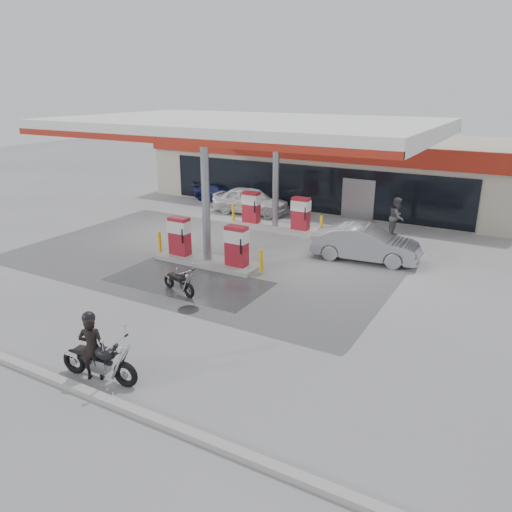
# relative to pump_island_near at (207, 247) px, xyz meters

# --- Properties ---
(ground) EXTENTS (90.00, 90.00, 0.00)m
(ground) POSITION_rel_pump_island_near_xyz_m (0.00, -2.00, -0.71)
(ground) COLOR gray
(ground) RESTS_ON ground
(wet_patch) EXTENTS (6.00, 3.00, 0.00)m
(wet_patch) POSITION_rel_pump_island_near_xyz_m (0.50, -2.00, -0.71)
(wet_patch) COLOR #4C4C4F
(wet_patch) RESTS_ON ground
(drain_cover) EXTENTS (0.70, 0.70, 0.01)m
(drain_cover) POSITION_rel_pump_island_near_xyz_m (2.00, -4.00, -0.71)
(drain_cover) COLOR #38383A
(drain_cover) RESTS_ON ground
(kerb) EXTENTS (28.00, 0.25, 0.15)m
(kerb) POSITION_rel_pump_island_near_xyz_m (0.00, -9.00, -0.64)
(kerb) COLOR gray
(kerb) RESTS_ON ground
(store_building) EXTENTS (22.00, 8.22, 4.00)m
(store_building) POSITION_rel_pump_island_near_xyz_m (0.01, 13.94, 1.30)
(store_building) COLOR #B5AA98
(store_building) RESTS_ON ground
(canopy) EXTENTS (16.00, 10.02, 5.51)m
(canopy) POSITION_rel_pump_island_near_xyz_m (0.00, 3.00, 4.56)
(canopy) COLOR silver
(canopy) RESTS_ON ground
(pump_island_near) EXTENTS (5.14, 1.30, 1.78)m
(pump_island_near) POSITION_rel_pump_island_near_xyz_m (0.00, 0.00, 0.00)
(pump_island_near) COLOR #9E9E99
(pump_island_near) RESTS_ON ground
(pump_island_far) EXTENTS (5.14, 1.30, 1.78)m
(pump_island_far) POSITION_rel_pump_island_near_xyz_m (0.00, 6.00, 0.00)
(pump_island_far) COLOR #9E9E99
(pump_island_far) RESTS_ON ground
(main_motorcycle) EXTENTS (2.23, 0.85, 1.15)m
(main_motorcycle) POSITION_rel_pump_island_near_xyz_m (2.60, -8.35, -0.20)
(main_motorcycle) COLOR black
(main_motorcycle) RESTS_ON ground
(biker_main) EXTENTS (0.75, 0.66, 1.72)m
(biker_main) POSITION_rel_pump_island_near_xyz_m (2.41, -8.38, 0.15)
(biker_main) COLOR black
(biker_main) RESTS_ON ground
(parked_motorcycle) EXTENTS (1.70, 0.84, 0.90)m
(parked_motorcycle) POSITION_rel_pump_island_near_xyz_m (0.88, -3.01, -0.31)
(parked_motorcycle) COLOR black
(parked_motorcycle) RESTS_ON ground
(sedan_white) EXTENTS (4.50, 2.10, 1.49)m
(sedan_white) POSITION_rel_pump_island_near_xyz_m (-2.72, 8.20, 0.04)
(sedan_white) COLOR silver
(sedan_white) RESTS_ON ground
(attendant) EXTENTS (0.73, 0.93, 1.90)m
(attendant) POSITION_rel_pump_island_near_xyz_m (5.66, 7.76, 0.24)
(attendant) COLOR #525156
(attendant) RESTS_ON ground
(hatchback_silver) EXTENTS (4.53, 2.00, 1.44)m
(hatchback_silver) POSITION_rel_pump_island_near_xyz_m (5.47, 3.60, 0.01)
(hatchback_silver) COLOR gray
(hatchback_silver) RESTS_ON ground
(parked_car_left) EXTENTS (3.93, 2.00, 1.09)m
(parked_car_left) POSITION_rel_pump_island_near_xyz_m (-5.99, 10.00, -0.16)
(parked_car_left) COLOR #161C4C
(parked_car_left) RESTS_ON ground
(parked_car_right) EXTENTS (4.40, 2.79, 1.13)m
(parked_car_right) POSITION_rel_pump_island_near_xyz_m (4.50, 12.00, -0.14)
(parked_car_right) COLOR #B3B5BC
(parked_car_right) RESTS_ON ground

